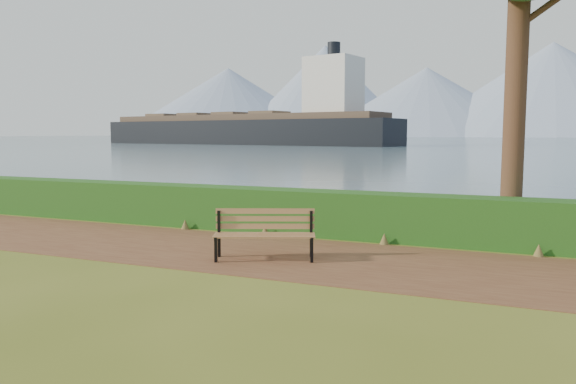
% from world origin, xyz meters
% --- Properties ---
extents(ground, '(140.00, 140.00, 0.00)m').
position_xyz_m(ground, '(0.00, 0.00, 0.00)').
color(ground, '#515C1A').
rests_on(ground, ground).
extents(path, '(40.00, 3.40, 0.01)m').
position_xyz_m(path, '(0.00, 0.30, 0.01)').
color(path, '#552E1D').
rests_on(path, ground).
extents(hedge, '(32.00, 0.85, 1.00)m').
position_xyz_m(hedge, '(0.00, 2.60, 0.50)').
color(hedge, '#1D4213').
rests_on(hedge, ground).
extents(water, '(700.00, 510.00, 0.00)m').
position_xyz_m(water, '(0.00, 260.00, 0.01)').
color(water, '#3F5A65').
rests_on(water, ground).
extents(mountains, '(585.00, 190.00, 70.00)m').
position_xyz_m(mountains, '(-9.17, 406.05, 27.70)').
color(mountains, '#7E8EA8').
rests_on(mountains, ground).
extents(bench, '(1.88, 1.17, 0.91)m').
position_xyz_m(bench, '(-0.11, -0.08, 0.52)').
color(bench, black).
rests_on(bench, ground).
extents(cargo_ship, '(67.72, 22.96, 20.32)m').
position_xyz_m(cargo_ship, '(-46.45, 91.95, 3.03)').
color(cargo_ship, black).
rests_on(cargo_ship, ground).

